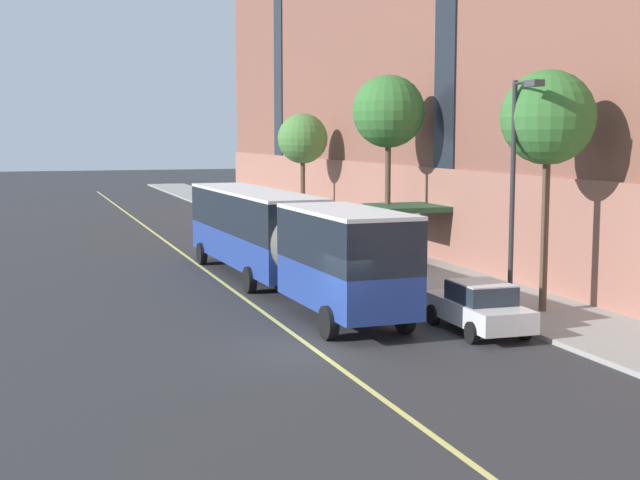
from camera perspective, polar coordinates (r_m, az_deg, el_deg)
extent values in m
plane|color=#303033|center=(25.14, 0.17, -6.89)|extent=(260.00, 260.00, 0.00)
cube|color=#9E9B93|center=(31.34, 13.15, -4.19)|extent=(4.26, 160.00, 0.15)
cube|color=#A56A58|center=(29.76, 19.68, -0.84)|extent=(0.14, 110.00, 4.40)
cube|color=#234C2D|center=(41.11, 5.64, 2.08)|extent=(3.20, 3.40, 0.24)
cube|color=#1E232B|center=(67.28, -2.70, 12.39)|extent=(0.10, 2.00, 17.34)
cube|color=navy|center=(37.36, -4.28, -0.43)|extent=(2.87, 12.28, 1.30)
cube|color=black|center=(37.21, -4.30, 1.79)|extent=(2.88, 12.28, 1.59)
cube|color=white|center=(37.15, -4.31, 3.10)|extent=(2.90, 12.28, 0.12)
cube|color=#19232D|center=(43.12, -6.59, 2.23)|extent=(2.26, 0.16, 1.19)
cube|color=orange|center=(43.08, -6.60, 3.26)|extent=(1.72, 0.12, 0.28)
cube|color=black|center=(43.33, -6.56, -0.20)|extent=(2.40, 0.20, 0.24)
cube|color=white|center=(43.10, -7.67, 0.09)|extent=(0.28, 0.07, 0.18)
cube|color=white|center=(43.51, -5.47, 0.18)|extent=(0.28, 0.07, 0.18)
cylinder|color=#595651|center=(31.03, -0.87, -0.39)|extent=(2.36, 1.08, 2.33)
cube|color=navy|center=(27.81, 1.64, -2.89)|extent=(2.66, 6.30, 1.30)
cube|color=black|center=(27.61, 1.65, 0.08)|extent=(2.68, 6.30, 1.59)
cube|color=white|center=(27.52, 1.66, 1.85)|extent=(2.69, 6.30, 0.12)
cylinder|color=black|center=(41.26, -7.57, -0.87)|extent=(0.33, 1.01, 1.00)
cylinder|color=black|center=(41.87, -4.31, -0.72)|extent=(0.33, 1.01, 1.00)
cylinder|color=black|center=(33.66, -4.52, -2.55)|extent=(0.33, 1.01, 1.00)
cylinder|color=black|center=(34.40, -0.60, -2.33)|extent=(0.33, 1.01, 1.00)
cylinder|color=black|center=(25.95, 0.55, -5.32)|extent=(0.33, 1.01, 1.00)
cylinder|color=black|center=(26.91, 5.44, -4.91)|extent=(0.33, 1.01, 1.00)
cube|color=#B7B7BC|center=(58.67, -5.60, 1.55)|extent=(2.00, 4.70, 0.64)
cube|color=#232D38|center=(58.40, -5.55, 2.11)|extent=(1.68, 2.14, 0.56)
cube|color=#B7B7BC|center=(58.37, -5.55, 2.41)|extent=(1.64, 2.05, 0.04)
cylinder|color=black|center=(59.86, -6.78, 1.33)|extent=(0.24, 0.65, 0.64)
cylinder|color=black|center=(60.31, -5.14, 1.39)|extent=(0.24, 0.65, 0.64)
cylinder|color=black|center=(57.09, -6.09, 1.08)|extent=(0.24, 0.65, 0.64)
cylinder|color=black|center=(57.57, -4.37, 1.14)|extent=(0.24, 0.65, 0.64)
cube|color=silver|center=(27.34, 10.03, -4.50)|extent=(1.81, 4.37, 0.64)
cube|color=#232D38|center=(27.04, 10.26, -3.34)|extent=(1.55, 1.99, 0.56)
cube|color=silver|center=(26.99, 10.28, -2.71)|extent=(1.51, 1.90, 0.04)
cylinder|color=black|center=(28.23, 7.26, -4.76)|extent=(0.24, 0.65, 0.64)
cylinder|color=black|center=(28.95, 10.28, -4.53)|extent=(0.24, 0.65, 0.64)
cylinder|color=black|center=(25.87, 9.72, -5.87)|extent=(0.24, 0.65, 0.64)
cylinder|color=black|center=(26.65, 12.94, -5.57)|extent=(0.24, 0.65, 0.64)
cube|color=#23603D|center=(38.19, 1.40, -1.21)|extent=(1.89, 4.51, 0.64)
cube|color=#232D38|center=(37.90, 1.51, -0.36)|extent=(1.60, 2.06, 0.56)
cube|color=#23603D|center=(37.86, 1.51, 0.09)|extent=(1.56, 1.97, 0.04)
cylinder|color=black|center=(39.29, -0.41, -1.45)|extent=(0.24, 0.65, 0.64)
cylinder|color=black|center=(39.80, 1.95, -1.35)|extent=(0.24, 0.65, 0.64)
cylinder|color=black|center=(36.68, 0.80, -2.04)|extent=(0.24, 0.65, 0.64)
cylinder|color=black|center=(37.22, 3.31, -1.93)|extent=(0.24, 0.65, 0.64)
cube|color=black|center=(50.72, -3.68, 0.75)|extent=(1.84, 4.64, 0.64)
cube|color=#232D38|center=(50.44, -3.62, 1.40)|extent=(1.60, 2.10, 0.56)
cube|color=black|center=(50.41, -3.63, 1.74)|extent=(1.56, 2.00, 0.04)
cylinder|color=black|center=(51.93, -5.01, 0.53)|extent=(0.23, 0.64, 0.64)
cylinder|color=black|center=(52.35, -3.14, 0.59)|extent=(0.23, 0.64, 0.64)
cylinder|color=black|center=(49.16, -4.26, 0.18)|extent=(0.23, 0.64, 0.64)
cylinder|color=black|center=(49.60, -2.29, 0.25)|extent=(0.23, 0.64, 0.64)
cylinder|color=brown|center=(29.99, 14.19, 0.74)|extent=(0.25, 0.25, 5.49)
sphere|color=#387533|center=(29.84, 14.39, 7.61)|extent=(3.06, 3.06, 3.06)
cylinder|color=brown|center=(41.62, 4.35, 2.86)|extent=(0.27, 0.27, 5.93)
sphere|color=#387533|center=(41.54, 4.40, 8.21)|extent=(3.35, 3.35, 3.35)
cylinder|color=brown|center=(54.01, -1.11, 3.13)|extent=(0.28, 0.28, 4.73)
sphere|color=#4C843D|center=(53.90, -1.11, 6.52)|extent=(3.02, 3.02, 3.02)
cylinder|color=#2D2D30|center=(28.89, 12.20, 2.55)|extent=(0.16, 0.16, 7.47)
cylinder|color=#2D2D30|center=(28.40, 12.96, 9.80)|extent=(0.10, 1.10, 0.10)
cube|color=#3D3D3F|center=(27.93, 13.56, 9.73)|extent=(0.36, 0.60, 0.20)
cube|color=#E0D66B|center=(27.84, -2.40, -5.54)|extent=(0.16, 140.00, 0.01)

